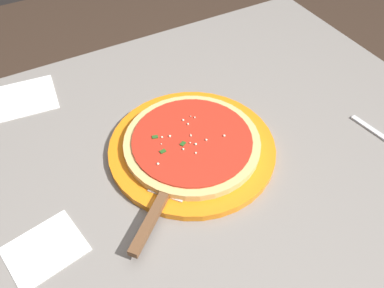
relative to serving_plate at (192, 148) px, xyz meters
The scene contains 6 objects.
restaurant_table 0.15m from the serving_plate, 21.40° to the right, with size 1.11×0.94×0.78m.
serving_plate is the anchor object (origin of this frame).
pizza 0.02m from the serving_plate, 164.74° to the left, with size 0.28×0.28×0.02m.
pizza_server 0.17m from the serving_plate, 140.09° to the right, with size 0.20×0.17×0.01m.
napkin_folded_right 0.43m from the serving_plate, 128.24° to the left, with size 0.14×0.13×0.00m, color white.
napkin_loose_left 0.34m from the serving_plate, 166.53° to the right, with size 0.13×0.10×0.00m, color white.
Camera 1 is at (-0.32, -0.48, 1.41)m, focal length 37.39 mm.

